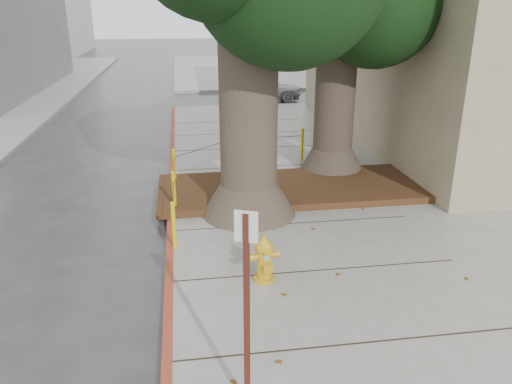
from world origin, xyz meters
TOP-DOWN VIEW (x-y plane):
  - ground at (0.00, 0.00)m, footprint 140.00×140.00m
  - sidewalk_far at (6.00, 30.00)m, footprint 16.00×20.00m
  - curb_red at (-2.00, 2.50)m, footprint 0.14×26.00m
  - planter_bed at (0.90, 3.90)m, footprint 6.40×2.60m
  - building_side_white at (16.00, 26.00)m, footprint 10.00×10.00m
  - bollard_ring at (-0.87, 4.38)m, footprint 3.79×5.39m
  - fire_hydrant at (-0.45, -0.18)m, footprint 0.44×0.41m
  - signpost at (-1.09, -2.91)m, footprint 0.23×0.11m
  - car_silver at (2.33, 17.21)m, footprint 4.01×1.97m
  - car_red at (12.23, 17.03)m, footprint 3.47×1.58m

SIDE VIEW (x-z plane):
  - ground at x=0.00m, z-range 0.00..0.00m
  - sidewalk_far at x=6.00m, z-range 0.00..0.15m
  - curb_red at x=-2.00m, z-range -0.01..0.15m
  - planter_bed at x=0.90m, z-range 0.15..0.31m
  - fire_hydrant at x=-0.45m, z-range 0.14..0.96m
  - car_red at x=12.23m, z-range 0.00..1.10m
  - car_silver at x=2.33m, z-range 0.00..1.32m
  - bollard_ring at x=-0.87m, z-range 0.19..1.14m
  - signpost at x=-1.09m, z-range 0.31..2.71m
  - building_side_white at x=16.00m, z-range 0.00..9.00m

